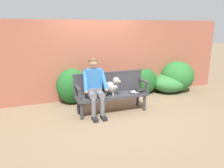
% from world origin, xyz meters
% --- Properties ---
extents(ground_plane, '(40.00, 40.00, 0.00)m').
position_xyz_m(ground_plane, '(0.00, 0.00, 0.00)').
color(ground_plane, '#7A664C').
extents(brick_garden_fence, '(8.00, 0.30, 2.14)m').
position_xyz_m(brick_garden_fence, '(0.00, 1.32, 1.07)').
color(brick_garden_fence, '#9E5642').
rests_on(brick_garden_fence, ground).
extents(hedge_bush_far_left, '(1.02, 0.99, 0.94)m').
position_xyz_m(hedge_bush_far_left, '(2.51, 0.93, 0.47)').
color(hedge_bush_far_left, '#286B2D').
rests_on(hedge_bush_far_left, ground).
extents(hedge_bush_mid_right, '(0.71, 0.43, 0.76)m').
position_xyz_m(hedge_bush_mid_right, '(1.44, 1.00, 0.38)').
color(hedge_bush_mid_right, '#1E5B23').
rests_on(hedge_bush_mid_right, ground).
extents(hedge_bush_mid_left, '(1.05, 0.96, 0.57)m').
position_xyz_m(hedge_bush_mid_left, '(2.22, 0.93, 0.28)').
color(hedge_bush_mid_left, '#337538').
rests_on(hedge_bush_mid_left, ground).
extents(hedge_bush_far_right, '(0.82, 0.75, 0.92)m').
position_xyz_m(hedge_bush_far_right, '(-0.75, 0.98, 0.46)').
color(hedge_bush_far_right, '#1E5B23').
rests_on(hedge_bush_far_right, ground).
extents(garden_bench, '(1.69, 0.47, 0.44)m').
position_xyz_m(garden_bench, '(0.00, 0.00, 0.38)').
color(garden_bench, '#38383D').
rests_on(garden_bench, ground).
extents(bench_backrest, '(1.73, 0.06, 0.50)m').
position_xyz_m(bench_backrest, '(0.00, 0.21, 0.69)').
color(bench_backrest, '#38383D').
rests_on(bench_backrest, garden_bench).
extents(bench_armrest_left_end, '(0.06, 0.47, 0.28)m').
position_xyz_m(bench_armrest_left_end, '(-0.81, -0.09, 0.64)').
color(bench_armrest_left_end, '#38383D').
rests_on(bench_armrest_left_end, garden_bench).
extents(bench_armrest_right_end, '(0.06, 0.47, 0.28)m').
position_xyz_m(bench_armrest_right_end, '(0.81, -0.09, 0.64)').
color(bench_armrest_right_end, '#38383D').
rests_on(bench_armrest_right_end, garden_bench).
extents(person_seated, '(0.56, 0.64, 1.31)m').
position_xyz_m(person_seated, '(-0.42, -0.01, 0.71)').
color(person_seated, black).
rests_on(person_seated, ground).
extents(dog_on_bench, '(0.38, 0.39, 0.44)m').
position_xyz_m(dog_on_bench, '(-0.02, -0.05, 0.66)').
color(dog_on_bench, gray).
rests_on(dog_on_bench, garden_bench).
extents(tennis_racket, '(0.43, 0.56, 0.03)m').
position_xyz_m(tennis_racket, '(0.60, -0.01, 0.45)').
color(tennis_racket, black).
rests_on(tennis_racket, garden_bench).
extents(baseball_glove, '(0.28, 0.27, 0.09)m').
position_xyz_m(baseball_glove, '(0.69, -0.05, 0.48)').
color(baseball_glove, black).
rests_on(baseball_glove, garden_bench).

